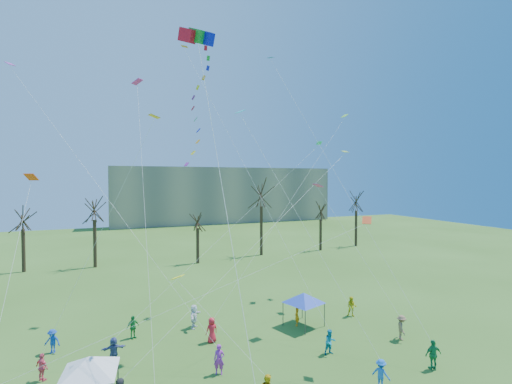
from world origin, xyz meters
name	(u,v)px	position (x,y,z in m)	size (l,w,h in m)	color
distant_building	(223,195)	(22.00, 82.00, 7.50)	(60.00, 14.00, 15.00)	gray
bare_tree_row	(188,211)	(3.13, 36.68, 7.16)	(69.15, 8.44, 11.88)	black
big_box_kite	(203,107)	(-1.79, 6.29, 16.09)	(2.33, 5.58, 20.31)	red
canopy_tent_white	(89,365)	(-8.08, 4.76, 2.37)	(3.71, 3.71, 2.80)	#3F3F44
canopy_tent_blue	(304,298)	(7.19, 9.92, 2.28)	(3.39, 3.39, 2.70)	#3F3F44
festival_crowd	(220,350)	(-0.62, 6.87, 0.85)	(26.75, 14.19, 1.86)	red
small_kites_aloft	(243,151)	(2.53, 11.39, 14.01)	(31.62, 16.41, 32.52)	#EC3A0C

